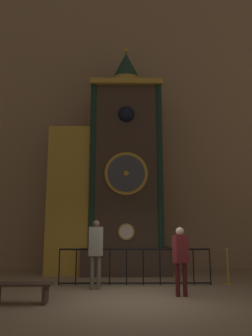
# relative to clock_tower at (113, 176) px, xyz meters

# --- Properties ---
(ground_plane) EXTENTS (28.00, 28.00, 0.00)m
(ground_plane) POSITION_rel_clock_tower_xyz_m (0.71, -4.28, -3.52)
(ground_plane) COLOR #847056
(cathedral_back_wall) EXTENTS (24.00, 0.32, 15.87)m
(cathedral_back_wall) POSITION_rel_clock_tower_xyz_m (0.62, 1.35, 4.41)
(cathedral_back_wall) COLOR #997A5B
(cathedral_back_wall) RESTS_ON ground_plane
(clock_tower) EXTENTS (4.38, 1.76, 8.75)m
(clock_tower) POSITION_rel_clock_tower_xyz_m (0.00, 0.00, 0.00)
(clock_tower) COLOR #423328
(clock_tower) RESTS_ON ground_plane
(railing_fence) EXTENTS (4.43, 0.05, 1.03)m
(railing_fence) POSITION_rel_clock_tower_xyz_m (0.73, -2.28, -2.95)
(railing_fence) COLOR black
(railing_fence) RESTS_ON ground_plane
(visitor_near) EXTENTS (0.39, 0.30, 1.84)m
(visitor_near) POSITION_rel_clock_tower_xyz_m (-0.36, -2.94, -2.41)
(visitor_near) COLOR #58554F
(visitor_near) RESTS_ON ground_plane
(visitor_far) EXTENTS (0.39, 0.32, 1.65)m
(visitor_far) POSITION_rel_clock_tower_xyz_m (1.80, -3.83, -2.53)
(visitor_far) COLOR #461518
(visitor_far) RESTS_ON ground_plane
(stanchion_post) EXTENTS (0.28, 0.28, 1.02)m
(stanchion_post) POSITION_rel_clock_tower_xyz_m (3.51, -2.06, -3.19)
(stanchion_post) COLOR #B28E33
(stanchion_post) RESTS_ON ground_plane
(visitor_bench) EXTENTS (1.34, 0.40, 0.44)m
(visitor_bench) POSITION_rel_clock_tower_xyz_m (-1.86, -4.55, -3.20)
(visitor_bench) COLOR #423328
(visitor_bench) RESTS_ON ground_plane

